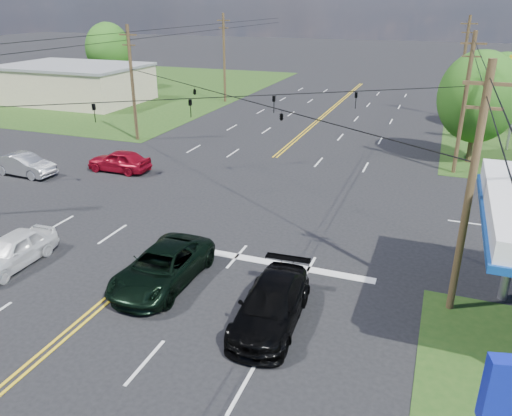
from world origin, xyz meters
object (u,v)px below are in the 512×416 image
at_px(pole_ne, 464,103).
at_px(pickup_white, 13,251).
at_px(pole_nw, 132,82).
at_px(suv_black, 271,305).
at_px(pickup_dkgreen, 162,267).
at_px(tree_far_l, 108,49).
at_px(sedan_silver, 24,165).
at_px(tree_right_a, 479,97).
at_px(pole_se, 470,192).
at_px(pole_right_far, 463,67).
at_px(pole_left_far, 224,57).
at_px(retail_nw, 75,84).
at_px(tree_right_b, 502,84).

bearing_deg(pole_ne, pickup_white, -131.26).
height_order(pole_nw, suv_black, pole_nw).
bearing_deg(pickup_white, pickup_dkgreen, 7.33).
height_order(tree_far_l, sedan_silver, tree_far_l).
bearing_deg(pole_nw, tree_right_a, 6.34).
height_order(pickup_dkgreen, pickup_white, pickup_dkgreen).
distance_m(pole_se, pole_right_far, 37.00).
distance_m(pole_left_far, tree_right_a, 31.39).
xyz_separation_m(pole_ne, suv_black, (-6.28, -21.40, -4.13)).
relative_size(pole_ne, pickup_white, 2.14).
relative_size(retail_nw, pole_right_far, 1.60).
bearing_deg(pole_ne, retail_nw, 163.18).
bearing_deg(pickup_white, pole_left_far, 99.64).
distance_m(tree_far_l, sedan_silver, 38.37).
distance_m(pole_nw, tree_right_a, 27.17).
xyz_separation_m(pole_left_far, pole_right_far, (26.00, 0.00, 0.00)).
bearing_deg(pickup_white, tree_far_l, 120.07).
distance_m(tree_far_l, pickup_white, 51.73).
bearing_deg(pole_ne, pickup_dkgreen, -119.59).
xyz_separation_m(suv_black, sedan_silver, (-21.61, 10.34, -0.03)).
height_order(pole_left_far, pickup_white, pole_left_far).
bearing_deg(pole_nw, sedan_silver, -99.72).
height_order(pole_se, pole_nw, same).
bearing_deg(pickup_white, pole_se, 9.46).
height_order(tree_right_a, tree_far_l, tree_far_l).
relative_size(pole_right_far, tree_right_a, 1.22).
distance_m(retail_nw, suv_black, 50.33).
height_order(pole_se, pole_right_far, pole_right_far).
xyz_separation_m(pole_nw, pickup_white, (7.29, -21.32, -4.16)).
height_order(pole_ne, pickup_white, pole_ne).
distance_m(pole_nw, pole_ne, 26.00).
bearing_deg(pole_right_far, pole_se, -90.00).
xyz_separation_m(retail_nw, pole_left_far, (17.00, 6.00, 3.17)).
bearing_deg(pole_se, pole_right_far, 90.00).
bearing_deg(pickup_white, retail_nw, 124.68).
distance_m(pole_left_far, pole_right_far, 26.00).
distance_m(pole_left_far, pickup_white, 41.21).
height_order(pole_right_far, sedan_silver, pole_right_far).
distance_m(pole_right_far, pickup_dkgreen, 41.21).
bearing_deg(tree_right_a, tree_right_b, 78.23).
height_order(suv_black, sedan_silver, suv_black).
bearing_deg(sedan_silver, pole_ne, -65.62).
height_order(pickup_dkgreen, sedan_silver, pickup_dkgreen).
bearing_deg(suv_black, retail_nw, 133.61).
relative_size(pole_se, pickup_dkgreen, 1.67).
height_order(pole_se, pole_left_far, pole_left_far).
bearing_deg(tree_far_l, pole_se, -42.34).
relative_size(pole_left_far, tree_right_b, 1.41).
bearing_deg(retail_nw, pole_se, -35.79).
xyz_separation_m(pole_se, sedan_silver, (-27.89, 6.95, -4.16)).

